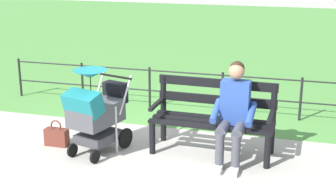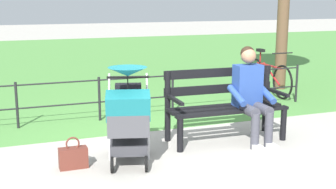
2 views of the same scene
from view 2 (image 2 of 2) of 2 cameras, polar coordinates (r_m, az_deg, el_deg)
The scene contains 8 objects.
ground_plane at distance 5.95m, azimuth 0.87°, elevation -6.64°, with size 60.00×60.00×0.00m, color #ADA89E.
grass_lawn at distance 14.32m, azimuth -12.29°, elevation 4.08°, with size 40.00×16.00×0.01m, color #518E42.
park_bench at distance 6.21m, azimuth 7.01°, elevation -0.88°, with size 1.62×0.65×0.96m.
person_on_bench at distance 6.13m, azimuth 10.39°, elevation 0.29°, with size 0.54×0.74×1.28m.
stroller at distance 5.24m, azimuth -4.98°, elevation -2.48°, with size 0.72×0.98×1.15m.
handbag at distance 5.32m, azimuth -11.79°, elevation -7.72°, with size 0.32×0.14×0.37m.
park_fence at distance 7.35m, azimuth -3.90°, elevation 0.30°, with size 6.22×0.04×0.70m.
bicycle at distance 9.36m, azimuth 12.46°, elevation 2.25°, with size 0.44×1.66×0.89m.
Camera 2 is at (2.09, 5.24, 1.90)m, focal length 48.65 mm.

